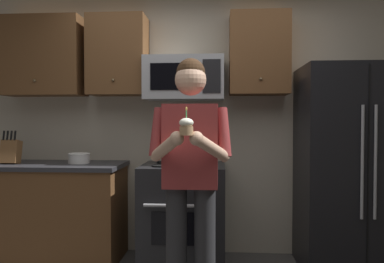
{
  "coord_description": "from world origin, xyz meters",
  "views": [
    {
      "loc": [
        0.18,
        -2.16,
        1.33
      ],
      "look_at": [
        -0.01,
        0.52,
        1.25
      ],
      "focal_mm": 36.15,
      "sensor_mm": 36.0,
      "label": 1
    }
  ],
  "objects_px": {
    "knife_block": "(11,151)",
    "bowl_large_white": "(79,158)",
    "microwave": "(184,79)",
    "oven_range": "(183,214)",
    "person": "(190,168)",
    "cupcake": "(186,126)",
    "refrigerator": "(352,169)"
  },
  "relations": [
    {
      "from": "knife_block",
      "to": "bowl_large_white",
      "type": "height_order",
      "value": "knife_block"
    },
    {
      "from": "microwave",
      "to": "knife_block",
      "type": "height_order",
      "value": "microwave"
    },
    {
      "from": "oven_range",
      "to": "person",
      "type": "height_order",
      "value": "person"
    },
    {
      "from": "microwave",
      "to": "oven_range",
      "type": "bearing_deg",
      "value": -90.02
    },
    {
      "from": "microwave",
      "to": "knife_block",
      "type": "bearing_deg",
      "value": -174.78
    },
    {
      "from": "oven_range",
      "to": "knife_block",
      "type": "xyz_separation_m",
      "value": [
        -1.63,
        -0.03,
        0.57
      ]
    },
    {
      "from": "bowl_large_white",
      "to": "cupcake",
      "type": "bearing_deg",
      "value": -47.29
    },
    {
      "from": "microwave",
      "to": "person",
      "type": "distance_m",
      "value": 1.21
    },
    {
      "from": "oven_range",
      "to": "refrigerator",
      "type": "height_order",
      "value": "refrigerator"
    },
    {
      "from": "microwave",
      "to": "refrigerator",
      "type": "distance_m",
      "value": 1.72
    },
    {
      "from": "knife_block",
      "to": "cupcake",
      "type": "xyz_separation_m",
      "value": [
        1.76,
        -1.15,
        0.26
      ]
    },
    {
      "from": "microwave",
      "to": "refrigerator",
      "type": "relative_size",
      "value": 0.41
    },
    {
      "from": "microwave",
      "to": "bowl_large_white",
      "type": "bearing_deg",
      "value": -176.11
    },
    {
      "from": "microwave",
      "to": "bowl_large_white",
      "type": "distance_m",
      "value": 1.25
    },
    {
      "from": "oven_range",
      "to": "refrigerator",
      "type": "distance_m",
      "value": 1.56
    },
    {
      "from": "microwave",
      "to": "knife_block",
      "type": "xyz_separation_m",
      "value": [
        -1.63,
        -0.15,
        -0.69
      ]
    },
    {
      "from": "refrigerator",
      "to": "bowl_large_white",
      "type": "bearing_deg",
      "value": 177.93
    },
    {
      "from": "knife_block",
      "to": "bowl_large_white",
      "type": "bearing_deg",
      "value": 7.32
    },
    {
      "from": "oven_range",
      "to": "refrigerator",
      "type": "xyz_separation_m",
      "value": [
        1.5,
        -0.04,
        0.44
      ]
    },
    {
      "from": "knife_block",
      "to": "bowl_large_white",
      "type": "xyz_separation_m",
      "value": [
        0.63,
        0.08,
        -0.06
      ]
    },
    {
      "from": "cupcake",
      "to": "refrigerator",
      "type": "bearing_deg",
      "value": 39.65
    },
    {
      "from": "microwave",
      "to": "person",
      "type": "bearing_deg",
      "value": -82.33
    },
    {
      "from": "oven_range",
      "to": "bowl_large_white",
      "type": "height_order",
      "value": "bowl_large_white"
    },
    {
      "from": "knife_block",
      "to": "cupcake",
      "type": "bearing_deg",
      "value": -33.06
    },
    {
      "from": "cupcake",
      "to": "person",
      "type": "bearing_deg",
      "value": 90.0
    },
    {
      "from": "knife_block",
      "to": "cupcake",
      "type": "height_order",
      "value": "cupcake"
    },
    {
      "from": "refrigerator",
      "to": "person",
      "type": "bearing_deg",
      "value": -149.52
    },
    {
      "from": "oven_range",
      "to": "cupcake",
      "type": "distance_m",
      "value": 1.44
    },
    {
      "from": "microwave",
      "to": "cupcake",
      "type": "relative_size",
      "value": 4.26
    },
    {
      "from": "oven_range",
      "to": "refrigerator",
      "type": "relative_size",
      "value": 0.52
    },
    {
      "from": "bowl_large_white",
      "to": "person",
      "type": "distance_m",
      "value": 1.44
    },
    {
      "from": "knife_block",
      "to": "oven_range",
      "type": "bearing_deg",
      "value": 1.04
    }
  ]
}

